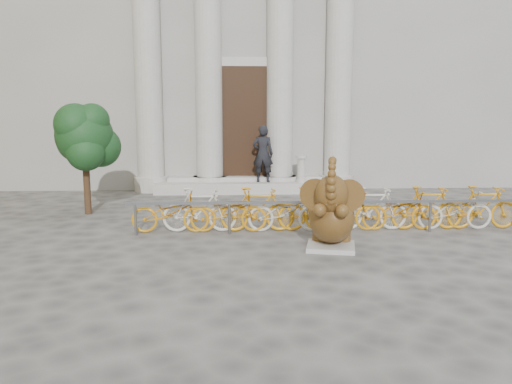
{
  "coord_description": "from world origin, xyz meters",
  "views": [
    {
      "loc": [
        -0.43,
        -7.27,
        2.6
      ],
      "look_at": [
        0.03,
        2.33,
        1.1
      ],
      "focal_mm": 35.0,
      "sensor_mm": 36.0,
      "label": 1
    }
  ],
  "objects_px": {
    "bike_rack": "(328,209)",
    "pedestrian": "(263,154)",
    "tree": "(85,138)",
    "elephant_statue": "(331,216)"
  },
  "relations": [
    {
      "from": "bike_rack",
      "to": "pedestrian",
      "type": "xyz_separation_m",
      "value": [
        -1.13,
        5.58,
        0.8
      ]
    },
    {
      "from": "bike_rack",
      "to": "tree",
      "type": "xyz_separation_m",
      "value": [
        -5.93,
        2.18,
        1.51
      ]
    },
    {
      "from": "tree",
      "to": "elephant_statue",
      "type": "bearing_deg",
      "value": -33.53
    },
    {
      "from": "pedestrian",
      "to": "elephant_statue",
      "type": "bearing_deg",
      "value": 104.82
    },
    {
      "from": "bike_rack",
      "to": "tree",
      "type": "bearing_deg",
      "value": 159.83
    },
    {
      "from": "bike_rack",
      "to": "tree",
      "type": "height_order",
      "value": "tree"
    },
    {
      "from": "elephant_statue",
      "to": "bike_rack",
      "type": "relative_size",
      "value": 0.2
    },
    {
      "from": "bike_rack",
      "to": "pedestrian",
      "type": "bearing_deg",
      "value": 101.47
    },
    {
      "from": "tree",
      "to": "pedestrian",
      "type": "height_order",
      "value": "tree"
    },
    {
      "from": "elephant_statue",
      "to": "bike_rack",
      "type": "bearing_deg",
      "value": 93.92
    }
  ]
}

